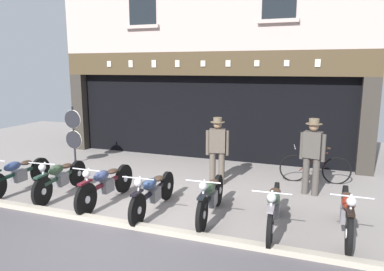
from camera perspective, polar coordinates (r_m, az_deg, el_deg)
ground at (r=6.16m, az=-17.27°, el=-17.65°), size 21.56×22.00×0.18m
shop_facade at (r=12.75m, az=4.54°, el=5.70°), size 9.86×4.42×6.40m
motorcycle_far_left at (r=9.31m, az=-25.84°, el=-5.46°), size 0.62×2.01×0.90m
motorcycle_left at (r=8.63m, az=-20.13°, el=-6.24°), size 0.62×1.96×0.90m
motorcycle_center_left at (r=7.85m, az=-13.51°, el=-7.45°), size 0.62×2.07×0.92m
motorcycle_center at (r=7.25m, az=-6.20°, el=-8.88°), size 0.62×2.05×0.90m
motorcycle_center_right at (r=6.94m, az=2.96°, el=-9.64°), size 0.62×1.97×0.92m
motorcycle_right at (r=6.61m, az=12.79°, el=-10.98°), size 0.62×2.04×0.91m
motorcycle_far_right at (r=6.73m, az=23.35°, el=-11.09°), size 0.62×2.01×0.94m
salesman_left at (r=8.75m, az=4.03°, el=-1.95°), size 0.55×0.34×1.66m
shopkeeper_center at (r=8.44m, az=18.50°, el=-2.60°), size 0.55×0.36×1.74m
tyre_sign_pole at (r=11.26m, az=-18.28°, el=0.80°), size 0.56×0.06×1.71m
advert_board_near at (r=10.90m, az=8.40°, el=5.43°), size 0.68×0.03×0.99m
leaning_bicycle at (r=9.51m, az=18.94°, el=-4.90°), size 1.71×0.50×0.94m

